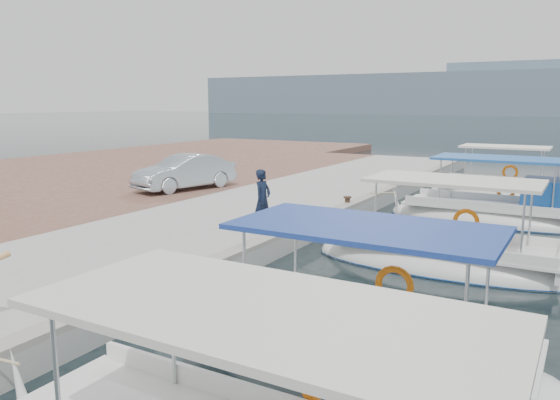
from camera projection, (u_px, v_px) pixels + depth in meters
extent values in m
plane|color=black|center=(257.00, 269.00, 13.42)|extent=(400.00, 400.00, 0.00)
cube|color=#9D9D97|center=(260.00, 213.00, 19.12)|extent=(6.00, 40.00, 0.50)
cube|color=gray|center=(333.00, 212.00, 17.71)|extent=(0.44, 40.00, 0.12)
cube|color=brown|center=(153.00, 200.00, 21.56)|extent=(4.00, 40.00, 0.50)
cube|color=slate|center=(391.00, 95.00, 203.94)|extent=(140.00, 40.00, 14.00)
cube|color=silver|center=(266.00, 311.00, 4.90)|extent=(4.43, 2.05, 0.08)
cylinder|color=silver|center=(57.00, 387.00, 5.23)|extent=(0.05, 0.05, 1.60)
torus|color=orange|center=(326.00, 385.00, 5.96)|extent=(0.68, 0.12, 0.68)
ellipsoid|color=silver|center=(353.00, 358.00, 8.64)|extent=(6.59, 2.23, 1.30)
ellipsoid|color=navy|center=(353.00, 359.00, 8.64)|extent=(6.62, 2.27, 0.22)
cube|color=silver|center=(353.00, 328.00, 8.55)|extent=(5.40, 1.92, 0.08)
cube|color=navy|center=(366.00, 228.00, 8.18)|extent=(3.95, 2.05, 0.08)
cylinder|color=silver|center=(244.00, 279.00, 8.42)|extent=(0.05, 0.05, 1.60)
torus|color=orange|center=(394.00, 285.00, 9.23)|extent=(0.68, 0.12, 0.68)
ellipsoid|color=silver|center=(443.00, 265.00, 13.58)|extent=(6.65, 2.24, 1.30)
ellipsoid|color=navy|center=(443.00, 266.00, 13.59)|extent=(6.69, 2.28, 0.22)
cube|color=silver|center=(444.00, 246.00, 13.49)|extent=(5.46, 1.92, 0.08)
cube|color=silver|center=(454.00, 181.00, 13.13)|extent=(3.99, 2.06, 0.08)
cylinder|color=silver|center=(375.00, 214.00, 13.37)|extent=(0.05, 0.05, 1.60)
torus|color=orange|center=(466.00, 221.00, 14.18)|extent=(0.68, 0.12, 0.68)
ellipsoid|color=silver|center=(490.00, 220.00, 18.78)|extent=(6.97, 2.33, 1.30)
ellipsoid|color=navy|center=(490.00, 221.00, 18.78)|extent=(7.00, 2.38, 0.22)
cube|color=silver|center=(491.00, 206.00, 18.69)|extent=(5.71, 2.00, 0.08)
cube|color=#215AA9|center=(500.00, 159.00, 18.32)|extent=(4.18, 2.14, 0.08)
cylinder|color=silver|center=(440.00, 183.00, 18.57)|extent=(0.05, 0.05, 1.60)
torus|color=orange|center=(506.00, 190.00, 19.41)|extent=(0.68, 0.12, 0.68)
cube|color=navy|center=(543.00, 194.00, 17.83)|extent=(1.20, 1.63, 1.00)
ellipsoid|color=silver|center=(498.00, 196.00, 23.72)|extent=(5.91, 2.03, 1.30)
ellipsoid|color=navy|center=(498.00, 196.00, 23.73)|extent=(5.94, 2.07, 0.22)
cube|color=silver|center=(499.00, 185.00, 23.64)|extent=(4.85, 1.74, 0.08)
cube|color=white|center=(505.00, 147.00, 23.28)|extent=(3.55, 1.87, 0.08)
cylinder|color=silver|center=(465.00, 166.00, 23.49)|extent=(0.05, 0.05, 1.60)
torus|color=orange|center=(510.00, 172.00, 24.23)|extent=(0.68, 0.12, 0.68)
cylinder|color=black|center=(145.00, 282.00, 10.49)|extent=(0.18, 0.18, 0.30)
cylinder|color=black|center=(145.00, 274.00, 10.46)|extent=(0.28, 0.28, 0.05)
cylinder|color=black|center=(275.00, 230.00, 14.76)|extent=(0.18, 0.18, 0.30)
cylinder|color=black|center=(275.00, 224.00, 14.74)|extent=(0.28, 0.28, 0.05)
cylinder|color=black|center=(347.00, 201.00, 19.04)|extent=(0.18, 0.18, 0.30)
cylinder|color=black|center=(347.00, 197.00, 19.01)|extent=(0.28, 0.28, 0.05)
cylinder|color=black|center=(393.00, 183.00, 23.31)|extent=(0.18, 0.18, 0.30)
cylinder|color=black|center=(393.00, 180.00, 23.29)|extent=(0.28, 0.28, 0.05)
imported|color=black|center=(263.00, 199.00, 15.51)|extent=(0.43, 0.63, 1.69)
imported|color=#A3B0BB|center=(185.00, 172.00, 22.58)|extent=(2.60, 4.59, 1.43)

